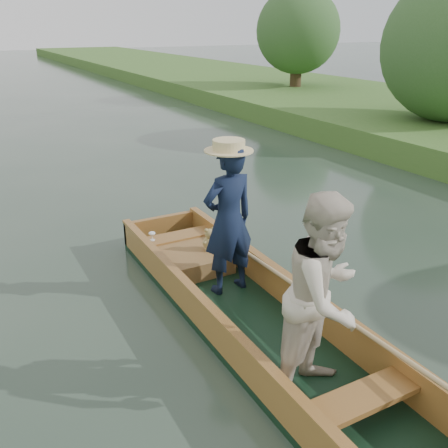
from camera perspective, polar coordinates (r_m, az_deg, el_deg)
name	(u,v)px	position (r m, az deg, el deg)	size (l,w,h in m)	color
ground	(251,327)	(5.33, 3.14, -11.67)	(120.00, 120.00, 0.00)	#283D30
trees_far	(106,46)	(12.84, -13.35, 19.23)	(22.72, 11.36, 4.25)	#47331E
punt	(264,282)	(4.87, 4.62, -6.61)	(1.12, 5.00, 1.81)	black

